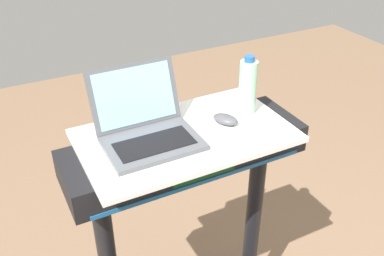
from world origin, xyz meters
TOP-DOWN VIEW (x-y plane):
  - desk_board at (0.00, 0.70)m, footprint 0.76×0.45m
  - laptop at (-0.14, 0.73)m, footprint 0.32×0.31m
  - computer_mouse at (0.16, 0.70)m, footprint 0.10×0.12m
  - water_bottle at (0.27, 0.73)m, footprint 0.07×0.07m

SIDE VIEW (x-z plane):
  - desk_board at x=0.00m, z-range 1.15..1.17m
  - computer_mouse at x=0.16m, z-range 1.17..1.21m
  - laptop at x=-0.14m, z-range 1.11..1.34m
  - water_bottle at x=0.27m, z-range 1.17..1.40m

